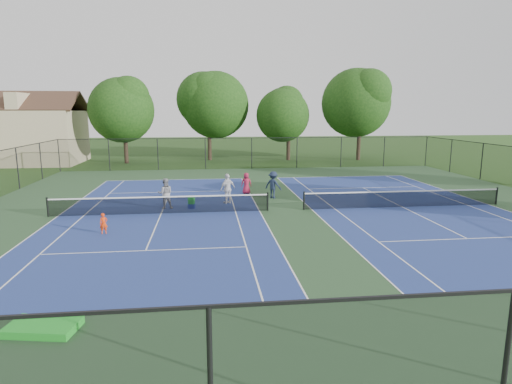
{
  "coord_description": "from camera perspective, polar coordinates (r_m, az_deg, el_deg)",
  "views": [
    {
      "loc": [
        -4.5,
        -23.43,
        5.61
      ],
      "look_at": [
        -1.83,
        -1.0,
        1.3
      ],
      "focal_mm": 30.0,
      "sensor_mm": 36.0,
      "label": 1
    }
  ],
  "objects": [
    {
      "name": "green_tarp",
      "position": [
        12.83,
        -26.53,
        -15.81
      ],
      "size": [
        1.91,
        1.31,
        0.2
      ],
      "primitive_type": "cube",
      "rotation": [
        0.0,
        0.0,
        -0.19
      ],
      "color": "green",
      "rests_on": "ground"
    },
    {
      "name": "clapboard_house",
      "position": [
        51.91,
        -27.85,
        6.79
      ],
      "size": [
        10.8,
        8.1,
        7.65
      ],
      "color": "tan",
      "rests_on": "ground"
    },
    {
      "name": "ball_hopper",
      "position": [
        25.08,
        -8.61,
        -1.13
      ],
      "size": [
        0.41,
        0.36,
        0.4
      ],
      "primitive_type": "cube",
      "rotation": [
        0.0,
        0.0,
        -0.34
      ],
      "color": "green",
      "rests_on": "ball_crate"
    },
    {
      "name": "child_player",
      "position": [
        20.96,
        -19.65,
        -3.98
      ],
      "size": [
        0.42,
        0.35,
        0.98
      ],
      "primitive_type": "imported",
      "rotation": [
        0.0,
        0.0,
        0.37
      ],
      "color": "#F33E10",
      "rests_on": "ground"
    },
    {
      "name": "tree_back_a",
      "position": [
        48.19,
        -17.25,
        10.84
      ],
      "size": [
        6.8,
        6.8,
        9.15
      ],
      "color": "#2D2116",
      "rests_on": "ground"
    },
    {
      "name": "tree_back_d",
      "position": [
        50.57,
        13.78,
        11.88
      ],
      "size": [
        7.8,
        7.8,
        10.37
      ],
      "color": "#2D2116",
      "rests_on": "ground"
    },
    {
      "name": "bystander_b",
      "position": [
        27.68,
        2.31,
        0.95
      ],
      "size": [
        1.3,
        1.2,
        1.76
      ],
      "primitive_type": "imported",
      "rotation": [
        0.0,
        0.0,
        2.51
      ],
      "color": "#1A253B",
      "rests_on": "ground"
    },
    {
      "name": "instructor",
      "position": [
        25.33,
        -12.0,
        -0.19
      ],
      "size": [
        0.91,
        0.73,
        1.77
      ],
      "primitive_type": "imported",
      "rotation": [
        0.0,
        0.0,
        3.21
      ],
      "color": "#949496",
      "rests_on": "ground"
    },
    {
      "name": "bystander_c",
      "position": [
        29.15,
        -1.29,
        1.16
      ],
      "size": [
        0.73,
        0.48,
        1.46
      ],
      "primitive_type": "imported",
      "rotation": [
        0.0,
        0.0,
        3.17
      ],
      "color": "maroon",
      "rests_on": "ground"
    },
    {
      "name": "ball_crate",
      "position": [
        25.15,
        -8.59,
        -1.88
      ],
      "size": [
        0.43,
        0.36,
        0.28
      ],
      "primitive_type": "cube",
      "rotation": [
        0.0,
        0.0,
        -0.27
      ],
      "color": "navy",
      "rests_on": "ground"
    },
    {
      "name": "tree_back_b",
      "position": [
        49.45,
        -6.33,
        11.88
      ],
      "size": [
        7.6,
        7.6,
        10.03
      ],
      "color": "#2D2116",
      "rests_on": "ground"
    },
    {
      "name": "perimeter_fence",
      "position": [
        24.2,
        4.04,
        1.24
      ],
      "size": [
        36.08,
        36.08,
        3.02
      ],
      "color": "black",
      "rests_on": "ground"
    },
    {
      "name": "tennis_court_right",
      "position": [
        26.68,
        18.94,
        -1.72
      ],
      "size": [
        12.0,
        23.83,
        1.07
      ],
      "color": "navy",
      "rests_on": "ground"
    },
    {
      "name": "court_pad",
      "position": [
        24.51,
        3.99,
        -2.45
      ],
      "size": [
        36.0,
        36.0,
        0.01
      ],
      "primitive_type": "cube",
      "color": "#2A4A29",
      "rests_on": "ground"
    },
    {
      "name": "tennis_court_left",
      "position": [
        24.2,
        -12.53,
        -2.63
      ],
      "size": [
        12.0,
        23.83,
        1.07
      ],
      "color": "navy",
      "rests_on": "ground"
    },
    {
      "name": "ground",
      "position": [
        24.51,
        3.99,
        -2.46
      ],
      "size": [
        140.0,
        140.0,
        0.0
      ],
      "primitive_type": "plane",
      "color": "#234716",
      "rests_on": "ground"
    },
    {
      "name": "bystander_a",
      "position": [
        26.16,
        -3.79,
        0.46
      ],
      "size": [
        1.15,
        0.99,
        1.85
      ],
      "primitive_type": "imported",
      "rotation": [
        0.0,
        0.0,
        3.75
      ],
      "color": "silver",
      "rests_on": "ground"
    },
    {
      "name": "tree_back_c",
      "position": [
        49.36,
        4.4,
        10.63
      ],
      "size": [
        6.0,
        6.0,
        8.4
      ],
      "color": "#2D2116",
      "rests_on": "ground"
    }
  ]
}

